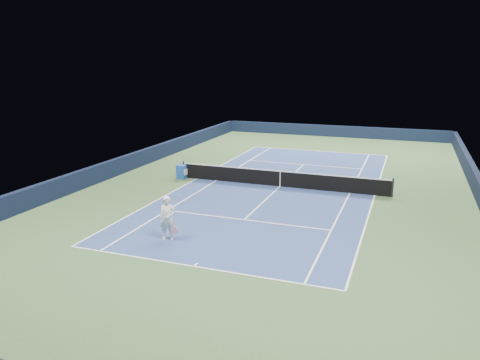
% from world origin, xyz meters
% --- Properties ---
extents(ground, '(40.00, 40.00, 0.00)m').
position_xyz_m(ground, '(0.00, 0.00, 0.00)').
color(ground, '#34502B').
rests_on(ground, ground).
extents(wall_far, '(22.00, 0.35, 1.10)m').
position_xyz_m(wall_far, '(0.00, 19.82, 0.55)').
color(wall_far, black).
rests_on(wall_far, ground).
extents(wall_left, '(0.35, 40.00, 1.10)m').
position_xyz_m(wall_left, '(-10.82, 0.00, 0.55)').
color(wall_left, '#101832').
rests_on(wall_left, ground).
extents(court_surface, '(10.97, 23.77, 0.01)m').
position_xyz_m(court_surface, '(0.00, 0.00, 0.00)').
color(court_surface, navy).
rests_on(court_surface, ground).
extents(baseline_far, '(10.97, 0.08, 0.00)m').
position_xyz_m(baseline_far, '(0.00, 11.88, 0.01)').
color(baseline_far, white).
rests_on(baseline_far, ground).
extents(baseline_near, '(10.97, 0.08, 0.00)m').
position_xyz_m(baseline_near, '(0.00, -11.88, 0.01)').
color(baseline_near, white).
rests_on(baseline_near, ground).
extents(sideline_doubles_right, '(0.08, 23.77, 0.00)m').
position_xyz_m(sideline_doubles_right, '(5.49, 0.00, 0.01)').
color(sideline_doubles_right, white).
rests_on(sideline_doubles_right, ground).
extents(sideline_doubles_left, '(0.08, 23.77, 0.00)m').
position_xyz_m(sideline_doubles_left, '(-5.49, 0.00, 0.01)').
color(sideline_doubles_left, white).
rests_on(sideline_doubles_left, ground).
extents(sideline_singles_right, '(0.08, 23.77, 0.00)m').
position_xyz_m(sideline_singles_right, '(4.12, 0.00, 0.01)').
color(sideline_singles_right, white).
rests_on(sideline_singles_right, ground).
extents(sideline_singles_left, '(0.08, 23.77, 0.00)m').
position_xyz_m(sideline_singles_left, '(-4.12, 0.00, 0.01)').
color(sideline_singles_left, white).
rests_on(sideline_singles_left, ground).
extents(service_line_far, '(8.23, 0.08, 0.00)m').
position_xyz_m(service_line_far, '(0.00, 6.40, 0.01)').
color(service_line_far, white).
rests_on(service_line_far, ground).
extents(service_line_near, '(8.23, 0.08, 0.00)m').
position_xyz_m(service_line_near, '(0.00, -6.40, 0.01)').
color(service_line_near, white).
rests_on(service_line_near, ground).
extents(center_service_line, '(0.08, 12.80, 0.00)m').
position_xyz_m(center_service_line, '(0.00, 0.00, 0.01)').
color(center_service_line, white).
rests_on(center_service_line, ground).
extents(center_mark_far, '(0.08, 0.30, 0.00)m').
position_xyz_m(center_mark_far, '(0.00, 11.73, 0.01)').
color(center_mark_far, white).
rests_on(center_mark_far, ground).
extents(center_mark_near, '(0.08, 0.30, 0.00)m').
position_xyz_m(center_mark_near, '(0.00, -11.73, 0.01)').
color(center_mark_near, white).
rests_on(center_mark_near, ground).
extents(tennis_net, '(12.90, 0.10, 1.07)m').
position_xyz_m(tennis_net, '(0.00, 0.00, 0.50)').
color(tennis_net, black).
rests_on(tennis_net, ground).
extents(sponsor_cube, '(0.60, 0.50, 0.88)m').
position_xyz_m(sponsor_cube, '(-6.40, -0.30, 0.44)').
color(sponsor_cube, '#1D4EAF').
rests_on(sponsor_cube, ground).
extents(tennis_player, '(0.88, 1.35, 1.88)m').
position_xyz_m(tennis_player, '(-2.17, -9.84, 0.94)').
color(tennis_player, white).
rests_on(tennis_player, ground).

